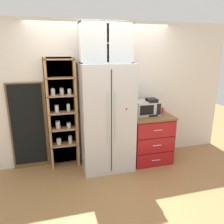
{
  "coord_description": "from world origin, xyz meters",
  "views": [
    {
      "loc": [
        -0.85,
        -3.51,
        2.04
      ],
      "look_at": [
        0.1,
        0.01,
        1.02
      ],
      "focal_mm": 35.12,
      "sensor_mm": 36.0,
      "label": 1
    }
  ],
  "objects_px": {
    "microwave": "(146,108)",
    "coffee_maker": "(151,107)",
    "bottle_clear": "(150,108)",
    "bottle_cobalt": "(152,109)",
    "chalkboard_menu": "(28,127)",
    "mug_red": "(161,110)",
    "refrigerator": "(106,118)"
  },
  "relations": [
    {
      "from": "microwave",
      "to": "coffee_maker",
      "type": "height_order",
      "value": "coffee_maker"
    },
    {
      "from": "coffee_maker",
      "to": "mug_red",
      "type": "bearing_deg",
      "value": 14.99
    },
    {
      "from": "bottle_cobalt",
      "to": "chalkboard_menu",
      "type": "bearing_deg",
      "value": 171.38
    },
    {
      "from": "refrigerator",
      "to": "bottle_clear",
      "type": "xyz_separation_m",
      "value": [
        0.84,
        0.04,
        0.1
      ]
    },
    {
      "from": "mug_red",
      "to": "bottle_clear",
      "type": "distance_m",
      "value": 0.27
    },
    {
      "from": "microwave",
      "to": "coffee_maker",
      "type": "relative_size",
      "value": 1.42
    },
    {
      "from": "bottle_clear",
      "to": "mug_red",
      "type": "bearing_deg",
      "value": 11.31
    },
    {
      "from": "refrigerator",
      "to": "coffee_maker",
      "type": "height_order",
      "value": "refrigerator"
    },
    {
      "from": "microwave",
      "to": "coffee_maker",
      "type": "xyz_separation_m",
      "value": [
        0.07,
        -0.04,
        0.03
      ]
    },
    {
      "from": "microwave",
      "to": "bottle_clear",
      "type": "distance_m",
      "value": 0.07
    },
    {
      "from": "refrigerator",
      "to": "bottle_cobalt",
      "type": "xyz_separation_m",
      "value": [
        0.84,
        -0.02,
        0.1
      ]
    },
    {
      "from": "microwave",
      "to": "chalkboard_menu",
      "type": "xyz_separation_m",
      "value": [
        -2.09,
        0.24,
        -0.26
      ]
    },
    {
      "from": "bottle_clear",
      "to": "microwave",
      "type": "bearing_deg",
      "value": 160.05
    },
    {
      "from": "microwave",
      "to": "mug_red",
      "type": "distance_m",
      "value": 0.33
    },
    {
      "from": "microwave",
      "to": "chalkboard_menu",
      "type": "height_order",
      "value": "chalkboard_menu"
    },
    {
      "from": "chalkboard_menu",
      "to": "bottle_clear",
      "type": "bearing_deg",
      "value": -7.06
    },
    {
      "from": "bottle_cobalt",
      "to": "microwave",
      "type": "bearing_deg",
      "value": 128.85
    },
    {
      "from": "coffee_maker",
      "to": "mug_red",
      "type": "relative_size",
      "value": 2.8
    },
    {
      "from": "mug_red",
      "to": "bottle_cobalt",
      "type": "distance_m",
      "value": 0.29
    },
    {
      "from": "chalkboard_menu",
      "to": "mug_red",
      "type": "bearing_deg",
      "value": -5.13
    },
    {
      "from": "refrigerator",
      "to": "microwave",
      "type": "relative_size",
      "value": 4.19
    },
    {
      "from": "coffee_maker",
      "to": "chalkboard_menu",
      "type": "bearing_deg",
      "value": 172.49
    },
    {
      "from": "coffee_maker",
      "to": "mug_red",
      "type": "height_order",
      "value": "coffee_maker"
    },
    {
      "from": "microwave",
      "to": "bottle_clear",
      "type": "height_order",
      "value": "bottle_clear"
    },
    {
      "from": "microwave",
      "to": "bottle_clear",
      "type": "xyz_separation_m",
      "value": [
        0.07,
        -0.02,
        -0.01
      ]
    },
    {
      "from": "refrigerator",
      "to": "microwave",
      "type": "height_order",
      "value": "refrigerator"
    },
    {
      "from": "refrigerator",
      "to": "chalkboard_menu",
      "type": "relative_size",
      "value": 1.2
    },
    {
      "from": "bottle_cobalt",
      "to": "chalkboard_menu",
      "type": "xyz_separation_m",
      "value": [
        -2.16,
        0.33,
        -0.25
      ]
    },
    {
      "from": "refrigerator",
      "to": "mug_red",
      "type": "relative_size",
      "value": 16.64
    },
    {
      "from": "mug_red",
      "to": "microwave",
      "type": "bearing_deg",
      "value": -175.39
    },
    {
      "from": "refrigerator",
      "to": "mug_red",
      "type": "bearing_deg",
      "value": 4.98
    },
    {
      "from": "microwave",
      "to": "chalkboard_menu",
      "type": "distance_m",
      "value": 2.12
    }
  ]
}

